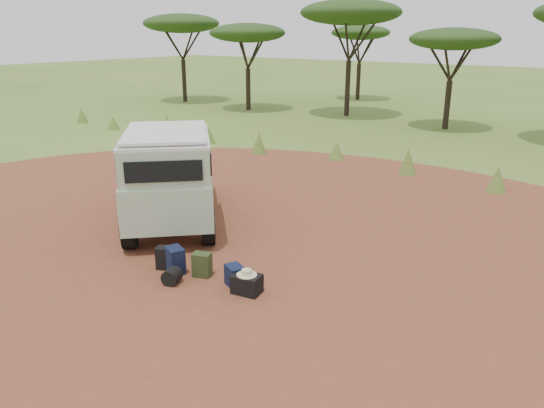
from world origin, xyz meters
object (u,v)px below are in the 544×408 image
Objects in this scene: walking_staff at (149,185)px; backpack_black at (166,258)px; safari_vehicle at (170,176)px; duffel_navy at (235,276)px; hard_case at (247,284)px; backpack_olive at (202,265)px; backpack_navy at (175,260)px.

walking_staff is 3.07× the size of backpack_black.
safari_vehicle is 4.20m from duffel_navy.
hard_case is (0.38, -0.09, -0.02)m from duffel_navy.
safari_vehicle is 3.56m from backpack_olive.
safari_vehicle reaches higher than backpack_navy.
safari_vehicle is 3.41× the size of walking_staff.
safari_vehicle is 9.17× the size of backpack_navy.
hard_case is at bearing 28.57° from backpack_navy.
backpack_olive is 0.79m from duffel_navy.
backpack_olive is at bearing 11.74° from safari_vehicle.
backpack_navy is (3.46, -2.36, -0.42)m from walking_staff.
safari_vehicle is 3.06m from backpack_black.
backpack_navy is at bearing 178.84° from backpack_olive.
walking_staff is at bearing 119.23° from backpack_black.
backpack_olive is (4.01, -2.16, -0.45)m from walking_staff.
hard_case is at bearing 9.16° from duffel_navy.
backpack_olive is (0.84, 0.19, 0.01)m from backpack_black.
backpack_navy reaches higher than backpack_olive.
backpack_navy is 1.04× the size of hard_case.
duffel_navy is at bearing 34.17° from backpack_navy.
backpack_black is at bearing -59.60° from walking_staff.
backpack_olive is 1.17× the size of duffel_navy.
duffel_navy is at bearing -16.98° from backpack_olive.
backpack_black is (3.17, -2.35, -0.46)m from walking_staff.
walking_staff is at bearing 129.84° from backpack_olive.
safari_vehicle is at bearing 143.55° from hard_case.
backpack_navy is 1.36m from duffel_navy.
backpack_black is 0.97× the size of backpack_olive.
duffel_navy reaches higher than hard_case.
hard_case is (5.17, -2.18, -0.51)m from walking_staff.
walking_staff is 2.79× the size of hard_case.
safari_vehicle is 4.58m from hard_case.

